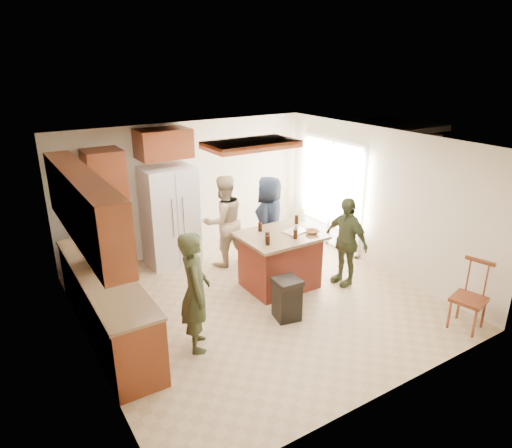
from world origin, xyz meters
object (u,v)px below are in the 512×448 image
person_behind_left (224,221)px  person_behind_right (269,221)px  person_front_left (195,292)px  refrigerator (170,216)px  trash_bin (287,299)px  spindle_chair (470,299)px  person_side_right (345,241)px  person_counter (110,266)px  kitchen_island (280,260)px

person_behind_left → person_behind_right: person_behind_left is taller
person_behind_right → person_front_left: bearing=-4.1°
person_behind_left → refrigerator: refrigerator is taller
trash_bin → spindle_chair: size_ratio=0.63×
person_side_right → spindle_chair: size_ratio=1.51×
person_counter → trash_bin: person_counter is taller
person_counter → kitchen_island: (2.63, -0.35, -0.42)m
person_behind_right → refrigerator: refrigerator is taller
person_front_left → person_behind_left: person_behind_left is taller
spindle_chair → person_behind_right: bearing=109.3°
person_behind_right → person_counter: person_counter is taller
refrigerator → spindle_chair: bearing=-58.1°
person_side_right → kitchen_island: 1.12m
person_behind_left → refrigerator: (-0.77, 0.60, 0.06)m
person_side_right → person_counter: person_counter is taller
person_side_right → trash_bin: size_ratio=2.38×
person_counter → spindle_chair: 5.01m
person_front_left → person_counter: bearing=52.9°
person_front_left → refrigerator: size_ratio=0.90×
spindle_chair → kitchen_island: bearing=122.2°
person_front_left → person_behind_right: bearing=-33.3°
person_behind_right → kitchen_island: (-0.37, -0.87, -0.34)m
trash_bin → person_front_left: bearing=177.3°
spindle_chair → trash_bin: bearing=142.4°
person_behind_right → refrigerator: 1.80m
person_front_left → person_behind_left: (1.52, 2.05, 0.03)m
refrigerator → kitchen_island: bearing=-58.5°
kitchen_island → spindle_chair: (1.52, -2.41, -0.02)m
person_behind_right → person_counter: bearing=-30.9°
trash_bin → spindle_chair: bearing=-37.6°
person_behind_left → spindle_chair: bearing=114.9°
person_side_right → person_counter: (-3.61, 0.82, 0.14)m
kitchen_island → refrigerator: bearing=121.5°
person_front_left → trash_bin: 1.48m
person_front_left → refrigerator: refrigerator is taller
person_behind_right → spindle_chair: person_behind_right is taller
trash_bin → refrigerator: bearing=103.5°
person_front_left → person_counter: person_counter is taller
kitchen_island → spindle_chair: size_ratio=1.29×
person_behind_left → trash_bin: size_ratio=2.66×
trash_bin → spindle_chair: (2.00, -1.54, 0.13)m
refrigerator → person_side_right: bearing=-47.5°
person_behind_right → refrigerator: (-1.51, 0.98, 0.08)m
kitchen_island → person_side_right: bearing=-25.2°
person_behind_left → spindle_chair: person_behind_left is taller
spindle_chair → refrigerator: bearing=121.9°
kitchen_island → person_behind_right: bearing=66.9°
person_front_left → refrigerator: 2.76m
person_front_left → person_side_right: (2.87, 0.34, -0.06)m
person_behind_left → person_side_right: 2.18m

